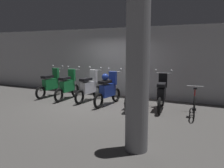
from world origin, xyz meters
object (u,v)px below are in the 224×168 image
motorbike_slot_3 (108,89)px  motorbike_slot_4 (134,93)px  bicycle (194,103)px  motorbike_slot_1 (68,86)px  motorbike_slot_5 (162,94)px  motorbike_slot_2 (89,87)px  support_pillar (137,79)px  motorbike_slot_0 (51,84)px

motorbike_slot_3 → motorbike_slot_4: motorbike_slot_3 is taller
motorbike_slot_3 → bicycle: (2.90, 0.01, -0.21)m
motorbike_slot_4 → bicycle: bearing=-2.8°
motorbike_slot_1 → bicycle: motorbike_slot_1 is taller
motorbike_slot_3 → motorbike_slot_5: same height
motorbike_slot_2 → bicycle: (3.84, -0.23, -0.17)m
motorbike_slot_1 → motorbike_slot_2: same height
motorbike_slot_1 → motorbike_slot_5: 3.73m
motorbike_slot_5 → bicycle: bearing=-10.7°
motorbike_slot_3 → motorbike_slot_5: 1.87m
motorbike_slot_3 → motorbike_slot_5: bearing=6.5°
support_pillar → motorbike_slot_1: bearing=141.3°
motorbike_slot_4 → motorbike_slot_2: bearing=175.9°
motorbike_slot_5 → support_pillar: size_ratio=0.59×
motorbike_slot_2 → motorbike_slot_5: 2.79m
motorbike_slot_3 → motorbike_slot_4: size_ratio=0.86×
motorbike_slot_0 → support_pillar: bearing=-33.9°
motorbike_slot_2 → support_pillar: (3.08, -3.29, 0.89)m
motorbike_slot_0 → motorbike_slot_5: bearing=-0.9°
motorbike_slot_3 → bicycle: 2.91m
motorbike_slot_0 → motorbike_slot_1: 0.94m
motorbike_slot_0 → motorbike_slot_4: 3.73m
motorbike_slot_0 → motorbike_slot_4: (3.73, -0.17, -0.04)m
bicycle → motorbike_slot_3: bearing=-179.7°
motorbike_slot_0 → support_pillar: support_pillar is taller
motorbike_slot_3 → motorbike_slot_4: (0.93, 0.11, -0.08)m
motorbike_slot_3 → support_pillar: bearing=-54.8°
motorbike_slot_0 → motorbike_slot_5: same height
motorbike_slot_0 → motorbike_slot_1: same height
motorbike_slot_0 → motorbike_slot_5: 4.66m
motorbike_slot_3 → motorbike_slot_4: bearing=6.8°
motorbike_slot_2 → support_pillar: support_pillar is taller
motorbike_slot_1 → motorbike_slot_3: 1.88m
motorbike_slot_0 → bicycle: (5.70, -0.27, -0.17)m
motorbike_slot_0 → motorbike_slot_4: motorbike_slot_0 is taller
motorbike_slot_1 → motorbike_slot_4: motorbike_slot_1 is taller
motorbike_slot_0 → bicycle: bearing=-2.7°
motorbike_slot_0 → motorbike_slot_3: 2.82m
motorbike_slot_3 → motorbike_slot_0: bearing=174.3°
motorbike_slot_1 → motorbike_slot_3: bearing=-5.2°
motorbike_slot_2 → motorbike_slot_4: size_ratio=0.86×
motorbike_slot_1 → motorbike_slot_4: 2.80m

